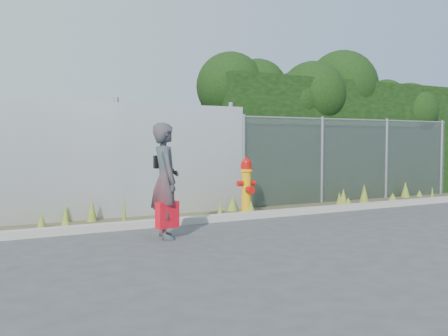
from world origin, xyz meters
The scene contains 10 objects.
ground centered at (0.00, 0.00, 0.00)m, with size 80.00×80.00×0.00m, color #3E3D40.
curb centered at (0.00, 1.80, 0.06)m, with size 16.00×0.22×0.12m, color #A09A90.
weed_strip centered at (-0.56, 2.42, 0.11)m, with size 16.00×1.33×0.53m.
corrugated_fence centered at (-3.25, 3.01, 1.10)m, with size 8.50×0.21×2.30m.
chainlink_fence centered at (4.25, 3.00, 1.03)m, with size 6.50×0.07×2.05m.
hedge centered at (4.33, 3.99, 2.03)m, with size 7.65×2.03×3.90m.
fire_hydrant centered at (0.65, 2.23, 0.56)m, with size 0.39×0.35×1.16m.
woman centered at (-1.65, 0.77, 0.87)m, with size 0.64×0.42×1.74m, color #0E575D.
red_tote_bag centered at (-1.68, 0.63, 0.37)m, with size 0.36×0.13×0.47m.
black_shoulder_bag centered at (-1.64, 0.90, 1.15)m, with size 0.26×0.11×0.20m.
Camera 1 is at (-4.44, -6.23, 1.46)m, focal length 40.00 mm.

